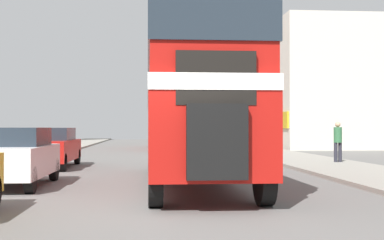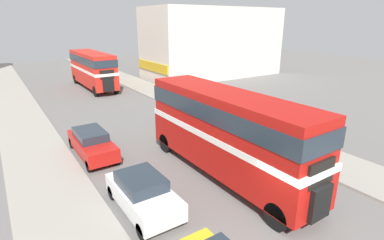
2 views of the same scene
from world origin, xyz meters
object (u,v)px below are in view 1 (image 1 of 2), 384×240
(bus_distant, at_px, (174,115))
(pedestrian_walking, at_px, (338,139))
(car_parked_far, at_px, (51,147))
(double_decker_bus, at_px, (192,89))
(car_parked_mid, at_px, (12,156))

(bus_distant, distance_m, pedestrian_walking, 19.07)
(car_parked_far, distance_m, pedestrian_walking, 11.50)
(double_decker_bus, height_order, pedestrian_walking, double_decker_bus)
(bus_distant, height_order, pedestrian_walking, bus_distant)
(bus_distant, bearing_deg, double_decker_bus, -91.69)
(double_decker_bus, relative_size, car_parked_mid, 2.68)
(car_parked_mid, xyz_separation_m, car_parked_far, (-0.18, 6.58, -0.00))
(double_decker_bus, distance_m, car_parked_far, 8.09)
(double_decker_bus, height_order, car_parked_mid, double_decker_bus)
(car_parked_far, bearing_deg, double_decker_bus, -51.48)
(double_decker_bus, relative_size, car_parked_far, 2.30)
(double_decker_bus, xyz_separation_m, bus_distant, (0.73, 24.82, -0.10))
(car_parked_mid, height_order, car_parked_far, car_parked_mid)
(double_decker_bus, distance_m, car_parked_mid, 5.08)
(bus_distant, xyz_separation_m, car_parked_far, (-5.64, -18.65, -1.69))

